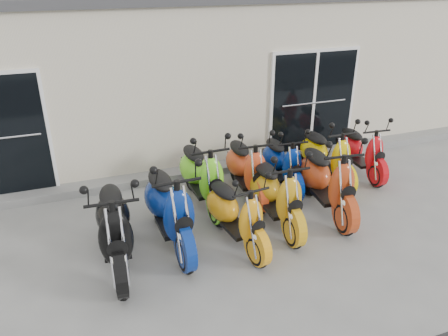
{
  "coord_description": "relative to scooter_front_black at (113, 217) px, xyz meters",
  "views": [
    {
      "loc": [
        -2.3,
        -5.64,
        3.83
      ],
      "look_at": [
        0.0,
        0.6,
        0.75
      ],
      "focal_mm": 35.0,
      "sensor_mm": 36.0,
      "label": 1
    }
  ],
  "objects": [
    {
      "name": "door_left",
      "position": [
        -1.24,
        2.56,
        0.5
      ],
      "size": [
        1.07,
        0.08,
        2.22
      ],
      "primitive_type": "cube",
      "color": "black",
      "rests_on": "front_step"
    },
    {
      "name": "scooter_front_orange_b",
      "position": [
        2.53,
        0.18,
        -0.04
      ],
      "size": [
        0.77,
        1.97,
        1.44
      ],
      "primitive_type": null,
      "rotation": [
        0.0,
        0.0,
        -0.03
      ],
      "color": "gold",
      "rests_on": "ground"
    },
    {
      "name": "building",
      "position": [
        1.96,
        5.59,
        0.84
      ],
      "size": [
        14.0,
        6.0,
        3.2
      ],
      "primitive_type": "cube",
      "color": "beige",
      "rests_on": "ground"
    },
    {
      "name": "door_right",
      "position": [
        4.56,
        2.56,
        0.5
      ],
      "size": [
        2.02,
        0.08,
        2.22
      ],
      "primitive_type": "cube",
      "color": "black",
      "rests_on": "front_step"
    },
    {
      "name": "scooter_back_green",
      "position": [
        1.62,
        1.19,
        -0.02
      ],
      "size": [
        0.78,
        2.02,
        1.48
      ],
      "primitive_type": null,
      "rotation": [
        0.0,
        0.0,
        0.03
      ],
      "color": "#70E721",
      "rests_on": "ground"
    },
    {
      "name": "scooter_front_red",
      "position": [
        3.5,
        0.24,
        -0.01
      ],
      "size": [
        0.97,
        2.12,
        1.52
      ],
      "primitive_type": null,
      "rotation": [
        0.0,
        0.0,
        -0.11
      ],
      "color": "#AF3A16",
      "rests_on": "ground"
    },
    {
      "name": "front_step",
      "position": [
        1.96,
        2.41,
        -0.69
      ],
      "size": [
        14.0,
        0.4,
        0.15
      ],
      "primitive_type": "cube",
      "color": "gray",
      "rests_on": "ground"
    },
    {
      "name": "scooter_front_black",
      "position": [
        0.0,
        0.0,
        0.0
      ],
      "size": [
        0.88,
        2.11,
        1.53
      ],
      "primitive_type": null,
      "rotation": [
        0.0,
        0.0,
        -0.06
      ],
      "color": "black",
      "rests_on": "ground"
    },
    {
      "name": "scooter_back_red",
      "position": [
        2.47,
        1.23,
        -0.05
      ],
      "size": [
        0.83,
        1.97,
        1.42
      ],
      "primitive_type": null,
      "rotation": [
        0.0,
        0.0,
        -0.07
      ],
      "color": "#DC481F",
      "rests_on": "ground"
    },
    {
      "name": "scooter_back_extra",
      "position": [
        4.98,
        1.31,
        -0.11
      ],
      "size": [
        0.77,
        1.81,
        1.3
      ],
      "primitive_type": null,
      "rotation": [
        0.0,
        0.0,
        -0.08
      ],
      "color": "red",
      "rests_on": "ground"
    },
    {
      "name": "scooter_back_yellow",
      "position": [
        4.13,
        1.24,
        -0.07
      ],
      "size": [
        0.71,
        1.9,
        1.4
      ],
      "primitive_type": null,
      "rotation": [
        0.0,
        0.0,
        0.01
      ],
      "color": "#E5BE04",
      "rests_on": "ground"
    },
    {
      "name": "ground",
      "position": [
        1.96,
        0.39,
        -0.76
      ],
      "size": [
        80.0,
        80.0,
        0.0
      ],
      "primitive_type": "plane",
      "color": "gray",
      "rests_on": "ground"
    },
    {
      "name": "scooter_front_blue",
      "position": [
        0.82,
        0.23,
        0.02
      ],
      "size": [
        0.85,
        2.14,
        1.56
      ],
      "primitive_type": null,
      "rotation": [
        0.0,
        0.0,
        0.04
      ],
      "color": "navy",
      "rests_on": "ground"
    },
    {
      "name": "scooter_back_blue",
      "position": [
        3.23,
        1.31,
        -0.11
      ],
      "size": [
        0.77,
        1.81,
        1.3
      ],
      "primitive_type": null,
      "rotation": [
        0.0,
        0.0,
        -0.08
      ],
      "color": "navy",
      "rests_on": "ground"
    },
    {
      "name": "scooter_front_orange_a",
      "position": [
        1.73,
        -0.11,
        -0.1
      ],
      "size": [
        0.9,
        1.87,
        1.33
      ],
      "primitive_type": null,
      "rotation": [
        0.0,
        0.0,
        0.14
      ],
      "color": "orange",
      "rests_on": "ground"
    }
  ]
}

